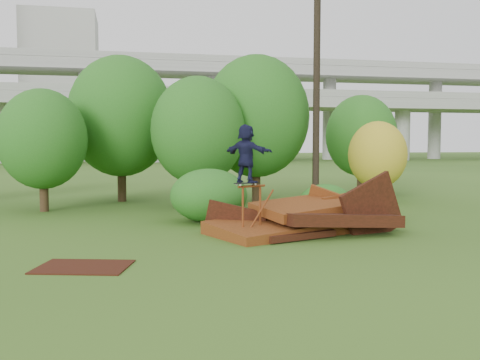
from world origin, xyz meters
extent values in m
plane|color=#2D5116|center=(0.00, 0.00, 0.00)|extent=(240.00, 240.00, 0.00)
cube|color=#4E250E|center=(0.51, 2.77, 0.18)|extent=(4.41, 3.57, 0.64)
cube|color=black|center=(2.01, 2.47, 0.42)|extent=(3.51, 2.39, 0.65)
cube|color=#4E250E|center=(1.31, 2.97, 0.70)|extent=(3.18, 2.59, 0.57)
cube|color=black|center=(3.11, 2.27, 0.65)|extent=(2.26, 0.73, 2.24)
cube|color=#4E250E|center=(2.31, 3.77, 0.55)|extent=(1.21, 1.19, 1.52)
cube|color=black|center=(-0.69, 3.17, 0.35)|extent=(1.76, 0.79, 1.19)
cube|color=black|center=(0.81, 1.57, 0.12)|extent=(2.07, 0.87, 0.17)
cube|color=#4E250E|center=(2.71, 3.47, 0.95)|extent=(1.40, 0.40, 0.34)
cylinder|color=brown|center=(-0.69, 2.16, 0.70)|extent=(0.06, 0.06, 1.41)
cylinder|color=brown|center=(-0.15, 2.39, 0.70)|extent=(0.06, 0.06, 1.41)
cylinder|color=brown|center=(-0.42, 2.27, 1.41)|extent=(0.84, 0.41, 0.06)
cube|color=black|center=(-0.59, 2.20, 1.50)|extent=(0.72, 0.45, 0.02)
cylinder|color=beige|center=(-0.79, 2.03, 1.46)|extent=(0.06, 0.05, 0.05)
cylinder|color=beige|center=(-0.85, 2.17, 1.46)|extent=(0.06, 0.05, 0.05)
cylinder|color=beige|center=(-0.33, 2.23, 1.46)|extent=(0.06, 0.05, 0.05)
cylinder|color=beige|center=(-0.39, 2.37, 1.46)|extent=(0.06, 0.05, 0.05)
imported|color=#151637|center=(-0.59, 2.20, 2.29)|extent=(1.32, 1.38, 1.57)
cube|color=#34140B|center=(-4.63, -0.37, 0.01)|extent=(2.15, 1.78, 0.03)
cylinder|color=black|center=(-6.75, 9.34, 0.75)|extent=(0.33, 0.33, 1.50)
ellipsoid|color=#1D5617|center=(-6.75, 9.34, 2.72)|extent=(3.26, 3.26, 3.75)
cylinder|color=black|center=(-3.91, 12.24, 1.01)|extent=(0.37, 0.37, 2.02)
ellipsoid|color=#1D5617|center=(-3.91, 12.24, 3.73)|extent=(4.57, 4.57, 5.26)
cylinder|color=black|center=(-0.96, 9.04, 0.84)|extent=(0.34, 0.34, 1.68)
ellipsoid|color=#1D5617|center=(-0.96, 9.04, 3.06)|extent=(3.66, 3.66, 4.21)
cylinder|color=black|center=(1.81, 10.78, 1.00)|extent=(0.37, 0.37, 2.00)
ellipsoid|color=#1D5617|center=(1.81, 10.78, 3.72)|extent=(4.58, 4.58, 5.26)
cylinder|color=black|center=(7.06, 9.89, 0.55)|extent=(0.29, 0.29, 1.10)
ellipsoid|color=#A58C19|center=(7.06, 9.89, 2.06)|extent=(2.55, 2.55, 2.94)
cylinder|color=black|center=(7.85, 13.29, 0.80)|extent=(0.34, 0.34, 1.61)
ellipsoid|color=#1D5617|center=(7.85, 13.29, 2.94)|extent=(3.54, 3.54, 4.07)
ellipsoid|color=#1D5617|center=(-1.11, 5.39, 0.87)|extent=(2.52, 2.33, 1.75)
ellipsoid|color=#1D5617|center=(2.60, 4.61, 0.62)|extent=(1.75, 1.61, 1.24)
cylinder|color=black|center=(3.94, 9.15, 4.78)|extent=(0.28, 0.28, 9.55)
cube|color=gray|center=(0.00, 60.00, 8.00)|extent=(160.00, 9.00, 1.40)
cube|color=gray|center=(0.00, 66.00, 13.00)|extent=(160.00, 9.00, 1.40)
cylinder|color=gray|center=(-18.00, 60.00, 4.00)|extent=(2.20, 2.20, 8.00)
cylinder|color=gray|center=(0.00, 60.00, 4.00)|extent=(2.20, 2.20, 8.00)
cylinder|color=gray|center=(18.00, 60.00, 4.00)|extent=(2.20, 2.20, 8.00)
cube|color=#9E9E99|center=(-16.00, 102.00, 14.00)|extent=(14.00, 14.00, 28.00)
camera|label=1|loc=(-3.75, -11.71, 2.58)|focal=40.00mm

